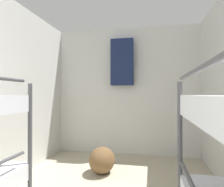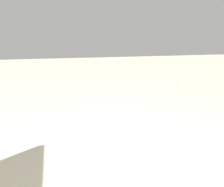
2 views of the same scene
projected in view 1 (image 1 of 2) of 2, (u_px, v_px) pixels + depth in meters
name	position (u px, v px, depth m)	size (l,w,h in m)	color
wall_back	(127.00, 91.00, 4.00)	(2.92, 0.06, 2.52)	silver
duffel_bag	(102.00, 160.00, 3.02)	(0.39, 0.48, 0.39)	brown
hanging_coat	(122.00, 62.00, 3.87)	(0.44, 0.12, 0.90)	#192347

